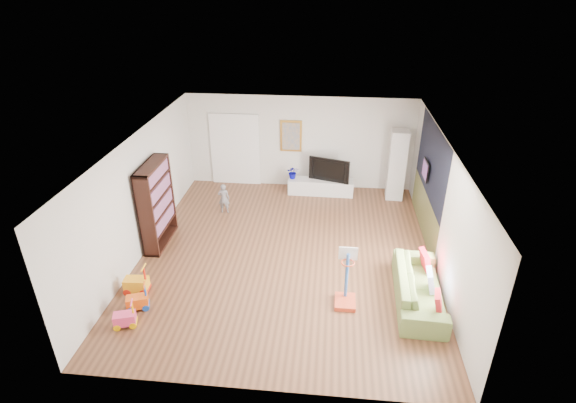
# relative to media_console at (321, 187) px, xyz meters

# --- Properties ---
(floor) EXTENTS (6.50, 7.50, 0.00)m
(floor) POSITION_rel_media_console_xyz_m (-0.66, -3.23, -0.22)
(floor) COLOR brown
(floor) RESTS_ON ground
(ceiling) EXTENTS (6.50, 7.50, 0.00)m
(ceiling) POSITION_rel_media_console_xyz_m (-0.66, -3.23, 2.48)
(ceiling) COLOR white
(ceiling) RESTS_ON ground
(wall_back) EXTENTS (6.50, 0.00, 2.70)m
(wall_back) POSITION_rel_media_console_xyz_m (-0.66, 0.52, 1.13)
(wall_back) COLOR silver
(wall_back) RESTS_ON ground
(wall_front) EXTENTS (6.50, 0.00, 2.70)m
(wall_front) POSITION_rel_media_console_xyz_m (-0.66, -6.98, 1.13)
(wall_front) COLOR silver
(wall_front) RESTS_ON ground
(wall_left) EXTENTS (0.00, 7.50, 2.70)m
(wall_left) POSITION_rel_media_console_xyz_m (-3.91, -3.23, 1.13)
(wall_left) COLOR silver
(wall_left) RESTS_ON ground
(wall_right) EXTENTS (0.00, 7.50, 2.70)m
(wall_right) POSITION_rel_media_console_xyz_m (2.59, -3.23, 1.13)
(wall_right) COLOR white
(wall_right) RESTS_ON ground
(navy_accent) EXTENTS (0.01, 3.20, 1.70)m
(navy_accent) POSITION_rel_media_console_xyz_m (2.57, -1.83, 1.63)
(navy_accent) COLOR black
(navy_accent) RESTS_ON wall_right
(olive_wainscot) EXTENTS (0.01, 3.20, 1.00)m
(olive_wainscot) POSITION_rel_media_console_xyz_m (2.57, -1.83, 0.28)
(olive_wainscot) COLOR brown
(olive_wainscot) RESTS_ON wall_right
(doorway) EXTENTS (1.45, 0.06, 2.10)m
(doorway) POSITION_rel_media_console_xyz_m (-2.56, 0.48, 0.83)
(doorway) COLOR white
(doorway) RESTS_ON ground
(painting_back) EXTENTS (0.62, 0.06, 0.92)m
(painting_back) POSITION_rel_media_console_xyz_m (-0.91, 0.48, 1.33)
(painting_back) COLOR gold
(painting_back) RESTS_ON wall_back
(artwork_right) EXTENTS (0.04, 0.56, 0.46)m
(artwork_right) POSITION_rel_media_console_xyz_m (2.51, -1.63, 1.33)
(artwork_right) COLOR #7F3F8C
(artwork_right) RESTS_ON wall_right
(media_console) EXTENTS (1.87, 0.49, 0.43)m
(media_console) POSITION_rel_media_console_xyz_m (0.00, 0.00, 0.00)
(media_console) COLOR silver
(media_console) RESTS_ON ground
(tall_cabinet) EXTENTS (0.48, 0.48, 1.98)m
(tall_cabinet) POSITION_rel_media_console_xyz_m (2.08, -0.04, 0.77)
(tall_cabinet) COLOR silver
(tall_cabinet) RESTS_ON ground
(bookshelf) EXTENTS (0.37, 1.37, 1.99)m
(bookshelf) POSITION_rel_media_console_xyz_m (-3.67, -2.98, 0.78)
(bookshelf) COLOR black
(bookshelf) RESTS_ON ground
(sofa) EXTENTS (0.95, 2.23, 0.64)m
(sofa) POSITION_rel_media_console_xyz_m (2.06, -4.57, 0.10)
(sofa) COLOR olive
(sofa) RESTS_ON ground
(basketball_hoop) EXTENTS (0.41, 0.50, 1.19)m
(basketball_hoop) POSITION_rel_media_console_xyz_m (0.66, -4.82, 0.38)
(basketball_hoop) COLOR #CA4023
(basketball_hoop) RESTS_ON ground
(ride_on_yellow) EXTENTS (0.48, 0.32, 0.62)m
(ride_on_yellow) POSITION_rel_media_console_xyz_m (-3.49, -4.88, 0.09)
(ride_on_yellow) COLOR #FFAA18
(ride_on_yellow) RESTS_ON ground
(ride_on_orange) EXTENTS (0.46, 0.37, 0.53)m
(ride_on_orange) POSITION_rel_media_console_xyz_m (-3.28, -5.36, 0.05)
(ride_on_orange) COLOR #EC5711
(ride_on_orange) RESTS_ON ground
(ride_on_pink) EXTENTS (0.44, 0.34, 0.51)m
(ride_on_pink) POSITION_rel_media_console_xyz_m (-3.32, -5.84, 0.04)
(ride_on_pink) COLOR #FD407A
(ride_on_pink) RESTS_ON ground
(child) EXTENTS (0.32, 0.22, 0.82)m
(child) POSITION_rel_media_console_xyz_m (-2.51, -1.40, 0.20)
(child) COLOR slate
(child) RESTS_ON ground
(tv) EXTENTS (1.17, 0.50, 0.68)m
(tv) POSITION_rel_media_console_xyz_m (0.25, 0.04, 0.56)
(tv) COLOR black
(tv) RESTS_ON media_console
(vase_plant) EXTENTS (0.35, 0.31, 0.38)m
(vase_plant) POSITION_rel_media_console_xyz_m (-0.81, 0.02, 0.41)
(vase_plant) COLOR #05058E
(vase_plant) RESTS_ON media_console
(pillow_left) EXTENTS (0.16, 0.36, 0.35)m
(pillow_left) POSITION_rel_media_console_xyz_m (2.28, -5.20, 0.29)
(pillow_left) COLOR red
(pillow_left) RESTS_ON sofa
(pillow_center) EXTENTS (0.14, 0.41, 0.40)m
(pillow_center) POSITION_rel_media_console_xyz_m (2.26, -4.57, 0.29)
(pillow_center) COLOR silver
(pillow_center) RESTS_ON sofa
(pillow_right) EXTENTS (0.16, 0.42, 0.41)m
(pillow_right) POSITION_rel_media_console_xyz_m (2.26, -3.91, 0.29)
(pillow_right) COLOR red
(pillow_right) RESTS_ON sofa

